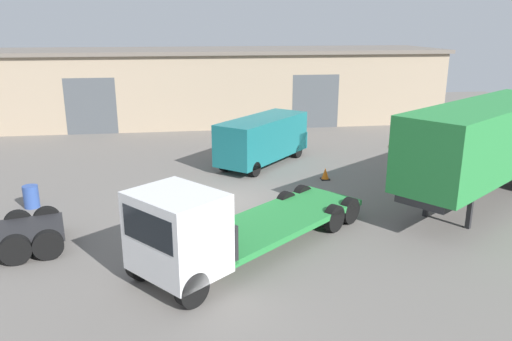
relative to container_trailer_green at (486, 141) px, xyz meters
name	(u,v)px	position (x,y,z in m)	size (l,w,h in m)	color
ground_plane	(224,201)	(-10.03, 1.67, -2.55)	(60.00, 60.00, 0.00)	slate
warehouse_building	(204,85)	(-10.03, 19.39, 0.04)	(34.09, 7.96, 5.16)	tan
container_trailer_green	(486,141)	(0.00, 0.00, 0.00)	(9.44, 7.79, 4.01)	#28843D
flatbed_truck_white	(214,228)	(-10.75, -4.01, -1.29)	(8.06, 7.29, 2.67)	silver
delivery_van_teal	(264,138)	(-7.52, 7.14, -1.24)	(5.36, 5.71, 2.37)	#197075
gravel_pile	(419,138)	(1.74, 8.97, -1.95)	(3.41, 3.41, 1.20)	#665B4C
oil_drum	(31,197)	(-17.50, 2.06, -2.11)	(0.58, 0.58, 0.88)	#33519E
traffic_cone	(325,174)	(-5.19, 3.96, -2.30)	(0.40, 0.40, 0.55)	black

